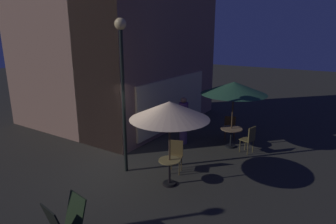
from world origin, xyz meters
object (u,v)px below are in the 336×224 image
cafe_chair_0 (230,126)px  cafe_chair_2 (176,153)px  street_lamp_near_corner (122,70)px  patio_umbrella_0 (234,88)px  cafe_table_0 (231,133)px  patron_standing_0 (183,120)px  cafe_chair_1 (249,138)px  cafe_table_1 (170,168)px  patio_umbrella_1 (170,111)px  menu_sandwich_board (66,224)px

cafe_chair_0 → cafe_chair_2: size_ratio=0.93×
street_lamp_near_corner → patio_umbrella_0: bearing=-29.2°
street_lamp_near_corner → cafe_table_0: (3.58, -2.00, -2.57)m
cafe_chair_0 → cafe_table_0: bearing=0.0°
cafe_chair_0 → cafe_chair_2: bearing=-29.6°
street_lamp_near_corner → patron_standing_0: (2.96, -0.33, -2.19)m
street_lamp_near_corner → cafe_chair_1: size_ratio=4.59×
cafe_table_1 → cafe_chair_2: 0.85m
cafe_table_0 → cafe_chair_1: size_ratio=0.81×
patron_standing_0 → cafe_chair_1: bearing=35.1°
patio_umbrella_1 → patio_umbrella_0: bearing=-6.9°
street_lamp_near_corner → patio_umbrella_0: street_lamp_near_corner is taller
street_lamp_near_corner → cafe_chair_2: (0.81, -1.30, -2.53)m
cafe_chair_0 → cafe_chair_2: 3.60m
cafe_table_1 → cafe_chair_2: cafe_chair_2 is taller
menu_sandwich_board → patron_standing_0: (6.11, 0.84, 0.40)m
cafe_table_1 → patio_umbrella_0: patio_umbrella_0 is taller
menu_sandwich_board → cafe_chair_0: menu_sandwich_board is taller
cafe_table_0 → street_lamp_near_corner: bearing=150.8°
cafe_chair_0 → patio_umbrella_0: bearing=0.0°
cafe_table_0 → patio_umbrella_1: size_ratio=0.33×
patio_umbrella_1 → patron_standing_0: size_ratio=1.32×
patio_umbrella_0 → cafe_chair_0: patio_umbrella_0 is taller
menu_sandwich_board → patio_umbrella_0: size_ratio=0.41×
cafe_chair_0 → patron_standing_0: 1.98m
cafe_chair_0 → street_lamp_near_corner: bearing=-44.5°
cafe_table_1 → cafe_chair_2: size_ratio=0.77×
patio_umbrella_1 → cafe_chair_1: size_ratio=2.44×
cafe_table_0 → cafe_table_1: 3.60m
cafe_chair_0 → cafe_chair_1: 1.51m
menu_sandwich_board → cafe_chair_0: bearing=5.5°
cafe_table_1 → patron_standing_0: patron_standing_0 is taller
cafe_table_1 → cafe_chair_1: 3.55m
menu_sandwich_board → cafe_chair_1: size_ratio=1.02×
cafe_table_0 → cafe_chair_2: 2.86m
street_lamp_near_corner → menu_sandwich_board: street_lamp_near_corner is taller
street_lamp_near_corner → cafe_chair_2: street_lamp_near_corner is taller
street_lamp_near_corner → patio_umbrella_1: street_lamp_near_corner is taller
street_lamp_near_corner → cafe_chair_0: (4.39, -1.64, -2.57)m
patio_umbrella_1 → cafe_chair_2: 1.78m
cafe_chair_2 → patron_standing_0: 2.38m
patio_umbrella_0 → patron_standing_0: size_ratio=1.35×
cafe_chair_0 → menu_sandwich_board: bearing=-27.6°
menu_sandwich_board → cafe_table_1: bearing=1.9°
menu_sandwich_board → cafe_table_0: (6.73, -0.83, 0.03)m
menu_sandwich_board → cafe_chair_1: 6.70m
cafe_chair_1 → street_lamp_near_corner: bearing=67.0°
menu_sandwich_board → cafe_table_1: size_ratio=1.34×
street_lamp_near_corner → patio_umbrella_1: 1.84m
cafe_chair_2 → menu_sandwich_board: bearing=-20.7°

